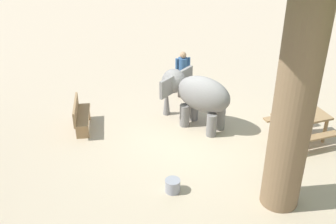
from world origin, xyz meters
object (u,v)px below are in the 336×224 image
object	(u,v)px
elephant	(196,94)
person_handler	(183,71)
feed_bucket	(173,186)
picnic_table_near	(301,122)
wooden_bench	(80,115)

from	to	relation	value
elephant	person_handler	distance (m)	1.93
elephant	feed_bucket	size ratio (longest dim) A/B	6.20
elephant	picnic_table_near	world-z (taller)	elephant
elephant	person_handler	xyz separation A→B (m)	(1.88, -0.45, -0.08)
picnic_table_near	feed_bucket	xyz separation A→B (m)	(-0.65, 4.18, -0.43)
elephant	picnic_table_near	xyz separation A→B (m)	(-1.92, -2.30, -0.44)
wooden_bench	picnic_table_near	distance (m)	6.29
wooden_bench	feed_bucket	xyz separation A→B (m)	(-3.67, -1.33, -0.31)
wooden_bench	picnic_table_near	bearing A→B (deg)	76.79
person_handler	feed_bucket	distance (m)	5.08
wooden_bench	picnic_table_near	xyz separation A→B (m)	(-3.03, -5.51, 0.12)
elephant	person_handler	world-z (taller)	person_handler
elephant	wooden_bench	xyz separation A→B (m)	(1.11, 3.21, -0.55)
elephant	picnic_table_near	bearing A→B (deg)	-159.65
feed_bucket	elephant	bearing A→B (deg)	-36.17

